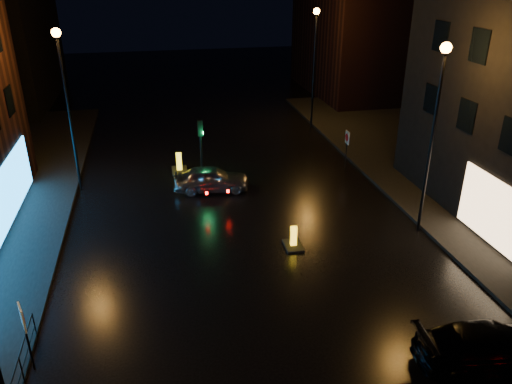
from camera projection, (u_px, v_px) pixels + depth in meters
ground at (289, 344)px, 16.10m from camera, size 120.00×120.00×0.00m
pavement_right at (508, 198)px, 25.82m from camera, size 12.00×44.00×0.15m
building_far_right at (357, 25)px, 44.81m from camera, size 8.00×14.00×12.00m
street_lamp_lfar at (65, 87)px, 24.71m from camera, size 0.44×0.44×8.37m
street_lamp_rnear at (436, 112)px, 20.56m from camera, size 0.44×0.44×8.37m
street_lamp_rfar at (315, 51)px, 34.76m from camera, size 0.44×0.44×8.37m
traffic_signal at (202, 171)px, 28.09m from camera, size 1.40×2.40×3.45m
silver_hatchback at (211, 179)px, 26.60m from camera, size 4.13×2.04×1.35m
dark_sedan at (490, 347)px, 15.04m from camera, size 4.69×2.25×1.32m
bollard_near at (293, 242)px, 21.49m from camera, size 0.77×1.14×0.98m
bollard_far at (179, 167)px, 29.20m from camera, size 0.90×1.33×1.15m
road_sign_left at (24, 323)px, 14.36m from camera, size 0.25×0.55×2.34m
road_sign_right at (347, 141)px, 29.02m from camera, size 0.08×0.56×2.31m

